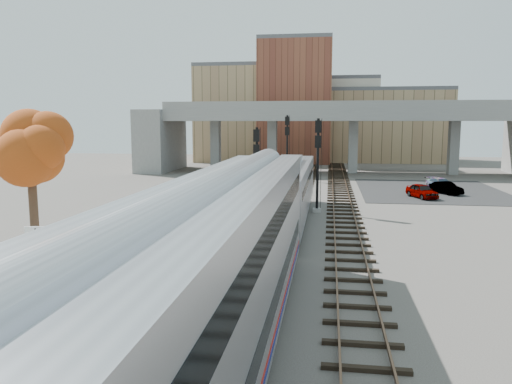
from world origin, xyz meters
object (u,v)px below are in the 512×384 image
(coach, at_px, (207,290))
(tree, at_px, (30,150))
(car_b, at_px, (446,188))
(car_c, at_px, (441,184))
(car_a, at_px, (422,191))
(signal_mast_near, at_px, (257,176))
(locomotive, at_px, (287,189))
(signal_mast_mid, at_px, (318,166))
(signal_mast_far, at_px, (287,147))

(coach, xyz_separation_m, tree, (-12.05, 11.81, 2.68))
(car_b, bearing_deg, tree, -164.32)
(car_c, bearing_deg, car_a, -135.57)
(car_a, relative_size, car_c, 0.93)
(coach, bearing_deg, tree, 135.58)
(signal_mast_near, height_order, car_c, signal_mast_near)
(car_b, relative_size, car_c, 0.88)
(car_b, bearing_deg, car_c, 57.49)
(car_c, bearing_deg, car_b, -112.87)
(locomotive, distance_m, signal_mast_mid, 4.59)
(signal_mast_far, height_order, car_c, signal_mast_far)
(locomotive, distance_m, car_a, 16.80)
(locomotive, xyz_separation_m, car_a, (11.23, 12.39, -1.60))
(coach, distance_m, car_c, 43.44)
(car_c, bearing_deg, tree, -151.68)
(car_a, bearing_deg, signal_mast_near, -157.75)
(locomotive, xyz_separation_m, signal_mast_near, (-2.10, 0.10, 0.84))
(car_b, bearing_deg, signal_mast_mid, -165.82)
(signal_mast_mid, bearing_deg, coach, -94.31)
(signal_mast_near, relative_size, car_a, 1.72)
(locomotive, bearing_deg, car_c, 52.49)
(signal_mast_mid, distance_m, tree, 20.44)
(tree, xyz_separation_m, car_c, (26.18, 29.21, -4.85))
(coach, height_order, signal_mast_mid, signal_mast_mid)
(tree, bearing_deg, coach, -44.42)
(coach, relative_size, signal_mast_near, 3.85)
(locomotive, relative_size, car_a, 5.05)
(car_a, bearing_deg, coach, -128.23)
(locomotive, xyz_separation_m, car_b, (13.97, 15.34, -1.66))
(coach, bearing_deg, car_b, 69.79)
(signal_mast_far, xyz_separation_m, car_a, (13.33, -12.52, -3.23))
(tree, distance_m, car_c, 39.53)
(signal_mast_far, xyz_separation_m, car_b, (16.07, -9.57, -3.29))
(signal_mast_near, bearing_deg, coach, -84.71)
(coach, height_order, tree, tree)
(signal_mast_mid, height_order, car_c, signal_mast_mid)
(signal_mast_near, bearing_deg, tree, -132.40)
(car_b, height_order, car_c, car_c)
(coach, relative_size, car_b, 7.07)
(coach, xyz_separation_m, signal_mast_far, (-2.10, 47.52, 1.12))
(tree, distance_m, car_a, 33.21)
(signal_mast_mid, bearing_deg, signal_mast_far, 101.06)
(locomotive, relative_size, coach, 0.76)
(tree, bearing_deg, car_c, 48.13)
(tree, distance_m, car_b, 37.20)
(signal_mast_near, distance_m, car_c, 24.60)
(coach, distance_m, signal_mast_far, 47.58)
(tree, bearing_deg, car_b, 45.13)
(signal_mast_far, bearing_deg, car_b, -30.77)
(signal_mast_mid, height_order, tree, tree)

